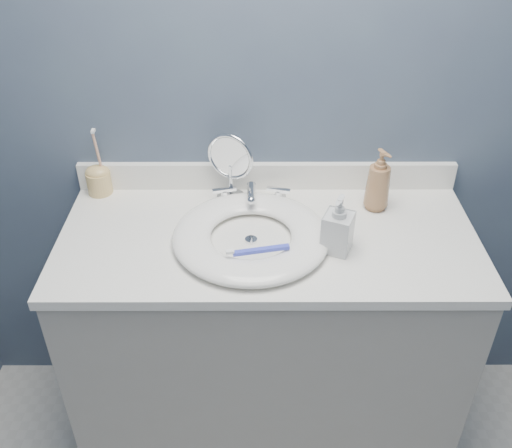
{
  "coord_description": "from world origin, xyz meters",
  "views": [
    {
      "loc": [
        -0.04,
        -0.37,
        1.86
      ],
      "look_at": [
        -0.04,
        0.94,
        0.94
      ],
      "focal_mm": 40.0,
      "sensor_mm": 36.0,
      "label": 1
    }
  ],
  "objects_px": {
    "soap_bottle_clear": "(338,224)",
    "toothbrush_holder": "(99,179)",
    "makeup_mirror": "(230,164)",
    "soap_bottle_amber": "(379,180)"
  },
  "relations": [
    {
      "from": "soap_bottle_amber",
      "to": "toothbrush_holder",
      "type": "xyz_separation_m",
      "value": [
        -0.88,
        0.09,
        -0.05
      ]
    },
    {
      "from": "makeup_mirror",
      "to": "soap_bottle_clear",
      "type": "distance_m",
      "value": 0.41
    },
    {
      "from": "soap_bottle_clear",
      "to": "toothbrush_holder",
      "type": "bearing_deg",
      "value": 179.98
    },
    {
      "from": "makeup_mirror",
      "to": "soap_bottle_clear",
      "type": "bearing_deg",
      "value": -17.56
    },
    {
      "from": "makeup_mirror",
      "to": "toothbrush_holder",
      "type": "bearing_deg",
      "value": -161.14
    },
    {
      "from": "makeup_mirror",
      "to": "toothbrush_holder",
      "type": "relative_size",
      "value": 1.0
    },
    {
      "from": "soap_bottle_clear",
      "to": "soap_bottle_amber",
      "type": "bearing_deg",
      "value": 78.0
    },
    {
      "from": "makeup_mirror",
      "to": "soap_bottle_amber",
      "type": "height_order",
      "value": "makeup_mirror"
    },
    {
      "from": "makeup_mirror",
      "to": "toothbrush_holder",
      "type": "distance_m",
      "value": 0.43
    },
    {
      "from": "makeup_mirror",
      "to": "soap_bottle_amber",
      "type": "xyz_separation_m",
      "value": [
        0.45,
        -0.05,
        -0.02
      ]
    }
  ]
}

